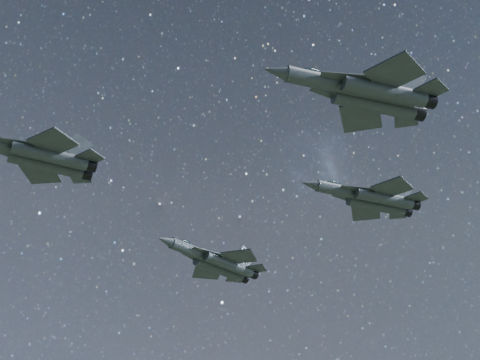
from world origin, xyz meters
name	(u,v)px	position (x,y,z in m)	size (l,w,h in m)	color
jet_lead	(36,155)	(-23.25, 1.46, 158.60)	(18.39, 12.94, 4.65)	#2D3439
jet_left	(216,262)	(4.71, 17.36, 156.65)	(18.39, 12.18, 4.69)	#2D3439
jet_right	(365,93)	(7.86, -21.16, 159.68)	(19.77, 13.97, 5.01)	#2D3439
jet_slot	(371,198)	(20.91, -0.26, 161.17)	(17.97, 12.84, 4.59)	#2D3439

